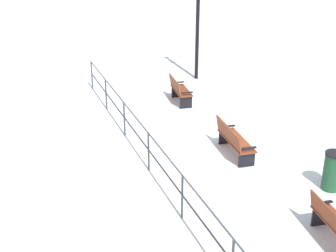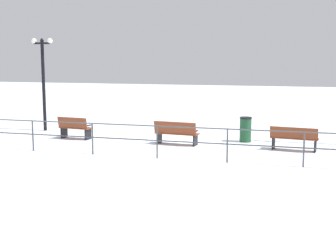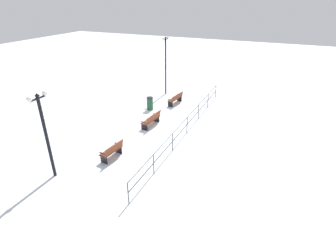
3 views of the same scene
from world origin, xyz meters
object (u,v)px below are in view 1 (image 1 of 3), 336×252
Objects in this scene: bench_third at (180,90)px; trash_bin at (333,171)px; lamppost_middle at (198,14)px; bench_second at (234,140)px.

trash_bin reaches higher than bench_third.
bench_second is at bearing -105.14° from lamppost_middle.
bench_third is 0.34× the size of lamppost_middle.
bench_third is 1.43× the size of trash_bin.
trash_bin is (-0.43, -9.27, -2.17)m from lamppost_middle.
bench_third is (0.12, 4.38, 0.00)m from bench_second.
lamppost_middle is at bearing 80.32° from bench_second.
bench_third is 6.99m from trash_bin.
bench_second is 4.39m from bench_third.
trash_bin is at bearing -92.65° from lamppost_middle.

